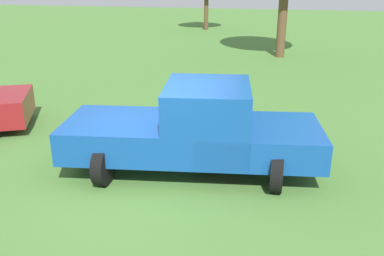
{
  "coord_description": "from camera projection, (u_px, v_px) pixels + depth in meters",
  "views": [
    {
      "loc": [
        7.2,
        2.23,
        3.82
      ],
      "look_at": [
        -0.42,
        0.65,
        0.9
      ],
      "focal_mm": 39.18,
      "sensor_mm": 36.0,
      "label": 1
    }
  ],
  "objects": [
    {
      "name": "ground_plane",
      "position": [
        156.0,
        175.0,
        8.37
      ],
      "size": [
        80.0,
        80.0,
        0.0
      ],
      "primitive_type": "plane",
      "color": "#477533"
    },
    {
      "name": "pickup_truck",
      "position": [
        199.0,
        127.0,
        8.3
      ],
      "size": [
        2.67,
        5.25,
        1.79
      ],
      "rotation": [
        0.0,
        0.0,
        4.83
      ],
      "color": "black",
      "rests_on": "ground_plane"
    }
  ]
}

